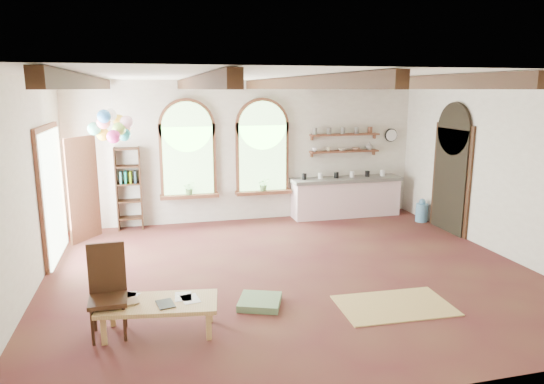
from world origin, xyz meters
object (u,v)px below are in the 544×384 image
object	(u,v)px
coffee_table	(159,305)
side_chair	(109,310)
balloon_cluster	(113,126)
kitchen_counter	(346,197)

from	to	relation	value
coffee_table	side_chair	xyz separation A→B (m)	(-0.60, 0.09, -0.04)
coffee_table	balloon_cluster	world-z (taller)	balloon_cluster
kitchen_counter	side_chair	size ratio (longest dim) A/B	2.34
coffee_table	balloon_cluster	distance (m)	4.27
coffee_table	balloon_cluster	bearing A→B (deg)	99.98
balloon_cluster	coffee_table	bearing A→B (deg)	-80.02
coffee_table	balloon_cluster	xyz separation A→B (m)	(-0.66, 3.73, 1.97)
kitchen_counter	coffee_table	world-z (taller)	kitchen_counter
coffee_table	side_chair	size ratio (longest dim) A/B	1.34
balloon_cluster	side_chair	bearing A→B (deg)	-89.12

